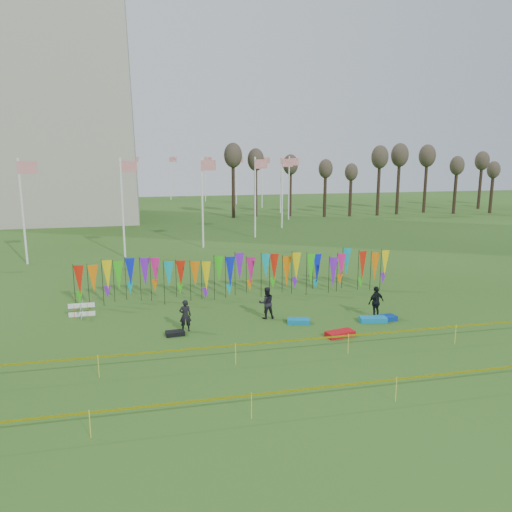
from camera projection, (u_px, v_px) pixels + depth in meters
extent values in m
plane|color=#2B4E15|center=(268.00, 344.00, 22.22)|extent=(160.00, 160.00, 0.00)
cylinder|color=white|center=(281.00, 185.00, 70.31)|extent=(0.16, 0.16, 8.00)
plane|color=red|center=(285.00, 161.00, 69.77)|extent=(1.40, 0.00, 1.40)
cylinder|color=white|center=(262.00, 182.00, 77.02)|extent=(0.16, 0.16, 8.00)
plane|color=red|center=(266.00, 160.00, 76.48)|extent=(1.40, 0.00, 1.40)
cylinder|color=white|center=(236.00, 180.00, 82.85)|extent=(0.16, 0.16, 8.00)
plane|color=red|center=(240.00, 160.00, 82.32)|extent=(1.40, 0.00, 1.40)
cylinder|color=white|center=(205.00, 179.00, 87.42)|extent=(0.16, 0.16, 8.00)
plane|color=red|center=(208.00, 159.00, 86.88)|extent=(1.40, 0.00, 1.40)
cylinder|color=white|center=(170.00, 178.00, 90.40)|extent=(0.16, 0.16, 8.00)
plane|color=red|center=(173.00, 159.00, 89.86)|extent=(1.40, 0.00, 1.40)
cylinder|color=white|center=(132.00, 177.00, 91.59)|extent=(0.16, 0.16, 8.00)
plane|color=red|center=(135.00, 159.00, 91.06)|extent=(1.40, 0.00, 1.40)
cylinder|color=white|center=(91.00, 178.00, 90.92)|extent=(0.16, 0.16, 8.00)
plane|color=red|center=(94.00, 159.00, 90.38)|extent=(1.40, 0.00, 1.40)
cylinder|color=white|center=(48.00, 178.00, 88.42)|extent=(0.16, 0.16, 8.00)
plane|color=red|center=(50.00, 159.00, 87.89)|extent=(1.40, 0.00, 1.40)
cylinder|color=white|center=(3.00, 180.00, 84.27)|extent=(0.16, 0.16, 8.00)
plane|color=red|center=(5.00, 160.00, 83.74)|extent=(1.40, 0.00, 1.40)
cylinder|color=white|center=(23.00, 212.00, 37.45)|extent=(0.16, 0.16, 8.00)
plane|color=red|center=(27.00, 167.00, 36.92)|extent=(1.40, 0.00, 1.40)
cylinder|color=white|center=(123.00, 208.00, 39.95)|extent=(0.16, 0.16, 8.00)
plane|color=red|center=(128.00, 167.00, 39.41)|extent=(1.40, 0.00, 1.40)
cylinder|color=white|center=(202.00, 203.00, 44.09)|extent=(0.16, 0.16, 8.00)
plane|color=red|center=(208.00, 165.00, 43.56)|extent=(1.40, 0.00, 1.40)
cylinder|color=white|center=(255.00, 198.00, 49.61)|extent=(0.16, 0.16, 8.00)
plane|color=red|center=(261.00, 164.00, 49.08)|extent=(1.40, 0.00, 1.40)
cylinder|color=white|center=(282.00, 193.00, 56.12)|extent=(0.16, 0.16, 8.00)
plane|color=red|center=(288.00, 163.00, 55.58)|extent=(1.40, 0.00, 1.40)
cylinder|color=white|center=(289.00, 188.00, 63.18)|extent=(0.16, 0.16, 8.00)
plane|color=red|center=(294.00, 162.00, 62.64)|extent=(1.40, 0.00, 1.40)
cylinder|color=black|center=(75.00, 285.00, 27.38)|extent=(0.03, 0.03, 2.42)
cone|color=red|center=(80.00, 279.00, 27.37)|extent=(0.64, 0.64, 1.60)
cylinder|color=black|center=(88.00, 285.00, 27.53)|extent=(0.03, 0.03, 2.42)
cone|color=orange|center=(93.00, 279.00, 27.52)|extent=(0.64, 0.64, 1.60)
cylinder|color=black|center=(102.00, 284.00, 27.68)|extent=(0.03, 0.03, 2.42)
cone|color=yellow|center=(106.00, 278.00, 27.67)|extent=(0.64, 0.64, 1.60)
cylinder|color=black|center=(114.00, 283.00, 27.83)|extent=(0.03, 0.03, 2.42)
cone|color=#2BBD15|center=(119.00, 277.00, 27.83)|extent=(0.64, 0.64, 1.60)
cylinder|color=black|center=(127.00, 283.00, 27.98)|extent=(0.03, 0.03, 2.42)
cone|color=#0C1FD2|center=(132.00, 277.00, 27.98)|extent=(0.64, 0.64, 1.60)
cylinder|color=black|center=(140.00, 282.00, 28.13)|extent=(0.03, 0.03, 2.42)
cone|color=#7417CB|center=(145.00, 276.00, 28.13)|extent=(0.64, 0.64, 1.60)
cylinder|color=black|center=(152.00, 281.00, 28.28)|extent=(0.03, 0.03, 2.42)
cone|color=#D71779|center=(157.00, 275.00, 28.28)|extent=(0.64, 0.64, 1.60)
cylinder|color=black|center=(165.00, 280.00, 28.44)|extent=(0.03, 0.03, 2.42)
cone|color=#0A97A4|center=(169.00, 275.00, 28.43)|extent=(0.64, 0.64, 1.60)
cylinder|color=black|center=(177.00, 280.00, 28.59)|extent=(0.03, 0.03, 2.42)
cone|color=red|center=(182.00, 274.00, 28.58)|extent=(0.64, 0.64, 1.60)
cylinder|color=black|center=(189.00, 279.00, 28.74)|extent=(0.03, 0.03, 2.42)
cone|color=orange|center=(194.00, 273.00, 28.73)|extent=(0.64, 0.64, 1.60)
cylinder|color=black|center=(201.00, 278.00, 28.89)|extent=(0.03, 0.03, 2.42)
cone|color=yellow|center=(206.00, 273.00, 28.89)|extent=(0.64, 0.64, 1.60)
cylinder|color=black|center=(213.00, 278.00, 29.04)|extent=(0.03, 0.03, 2.42)
cone|color=#2BBD15|center=(218.00, 272.00, 29.04)|extent=(0.64, 0.64, 1.60)
cylinder|color=black|center=(225.00, 277.00, 29.19)|extent=(0.03, 0.03, 2.42)
cone|color=#0C1FD2|center=(229.00, 271.00, 29.19)|extent=(0.64, 0.64, 1.60)
cylinder|color=black|center=(236.00, 277.00, 29.34)|extent=(0.03, 0.03, 2.42)
cone|color=#7417CB|center=(241.00, 271.00, 29.34)|extent=(0.64, 0.64, 1.60)
cylinder|color=black|center=(248.00, 276.00, 29.50)|extent=(0.03, 0.03, 2.42)
cone|color=#D71779|center=(252.00, 270.00, 29.49)|extent=(0.64, 0.64, 1.60)
cylinder|color=black|center=(259.00, 275.00, 29.65)|extent=(0.03, 0.03, 2.42)
cone|color=#0A97A4|center=(264.00, 270.00, 29.64)|extent=(0.64, 0.64, 1.60)
cylinder|color=black|center=(270.00, 275.00, 29.80)|extent=(0.03, 0.03, 2.42)
cone|color=red|center=(275.00, 269.00, 29.79)|extent=(0.64, 0.64, 1.60)
cylinder|color=black|center=(281.00, 274.00, 29.95)|extent=(0.03, 0.03, 2.42)
cone|color=orange|center=(286.00, 269.00, 29.94)|extent=(0.64, 0.64, 1.60)
cylinder|color=black|center=(293.00, 273.00, 30.10)|extent=(0.03, 0.03, 2.42)
cone|color=yellow|center=(297.00, 268.00, 30.10)|extent=(0.64, 0.64, 1.60)
cylinder|color=black|center=(303.00, 273.00, 30.25)|extent=(0.03, 0.03, 2.42)
cone|color=#2BBD15|center=(308.00, 267.00, 30.25)|extent=(0.64, 0.64, 1.60)
cylinder|color=black|center=(314.00, 272.00, 30.40)|extent=(0.03, 0.03, 2.42)
cone|color=#0C1FD2|center=(319.00, 267.00, 30.40)|extent=(0.64, 0.64, 1.60)
cylinder|color=black|center=(325.00, 272.00, 30.56)|extent=(0.03, 0.03, 2.42)
cone|color=#7417CB|center=(329.00, 266.00, 30.55)|extent=(0.64, 0.64, 1.60)
cylinder|color=black|center=(336.00, 271.00, 30.71)|extent=(0.03, 0.03, 2.42)
cone|color=#D71779|center=(340.00, 266.00, 30.70)|extent=(0.64, 0.64, 1.60)
cylinder|color=black|center=(346.00, 271.00, 30.86)|extent=(0.03, 0.03, 2.42)
cone|color=#0A97A4|center=(350.00, 265.00, 30.85)|extent=(0.64, 0.64, 1.60)
cylinder|color=black|center=(356.00, 270.00, 31.01)|extent=(0.03, 0.03, 2.42)
cone|color=red|center=(361.00, 265.00, 31.00)|extent=(0.64, 0.64, 1.60)
cylinder|color=black|center=(367.00, 269.00, 31.16)|extent=(0.03, 0.03, 2.42)
cone|color=orange|center=(371.00, 264.00, 31.16)|extent=(0.64, 0.64, 1.60)
cylinder|color=black|center=(377.00, 269.00, 31.31)|extent=(0.03, 0.03, 2.42)
cone|color=yellow|center=(381.00, 264.00, 31.31)|extent=(0.64, 0.64, 1.60)
cube|color=#DAD904|center=(280.00, 341.00, 20.25)|extent=(26.00, 0.01, 0.08)
cylinder|color=yellow|center=(101.00, 366.00, 18.79)|extent=(0.02, 0.02, 0.90)
cylinder|color=yellow|center=(232.00, 354.00, 19.89)|extent=(0.02, 0.02, 0.90)
cylinder|color=yellow|center=(349.00, 344.00, 20.98)|extent=(0.02, 0.02, 0.90)
cylinder|color=yellow|center=(454.00, 334.00, 22.07)|extent=(0.02, 0.02, 0.90)
cube|color=#DAD904|center=(315.00, 388.00, 16.22)|extent=(26.00, 0.01, 0.08)
cylinder|color=yellow|center=(91.00, 424.00, 14.76)|extent=(0.02, 0.02, 0.90)
cylinder|color=yellow|center=(255.00, 405.00, 15.86)|extent=(0.02, 0.02, 0.90)
cylinder|color=yellow|center=(398.00, 389.00, 16.95)|extent=(0.02, 0.02, 0.90)
cylinder|color=#37251B|center=(230.00, 194.00, 64.90)|extent=(0.44, 0.44, 6.40)
ellipsoid|color=#453A2E|center=(230.00, 167.00, 64.22)|extent=(1.92, 1.92, 2.56)
cylinder|color=#37251B|center=(260.00, 193.00, 65.77)|extent=(0.44, 0.44, 6.40)
ellipsoid|color=#453A2E|center=(260.00, 167.00, 65.10)|extent=(1.92, 1.92, 2.56)
cylinder|color=#37251B|center=(289.00, 193.00, 66.65)|extent=(0.44, 0.44, 6.40)
ellipsoid|color=#453A2E|center=(289.00, 167.00, 65.97)|extent=(1.92, 1.92, 2.56)
cylinder|color=#37251B|center=(317.00, 192.00, 67.52)|extent=(0.44, 0.44, 6.40)
ellipsoid|color=#453A2E|center=(318.00, 167.00, 66.85)|extent=(1.92, 1.92, 2.56)
cylinder|color=#37251B|center=(345.00, 192.00, 68.40)|extent=(0.44, 0.44, 6.40)
ellipsoid|color=#453A2E|center=(346.00, 167.00, 67.72)|extent=(1.92, 1.92, 2.56)
cylinder|color=#37251B|center=(372.00, 191.00, 69.27)|extent=(0.44, 0.44, 6.40)
ellipsoid|color=#453A2E|center=(373.00, 167.00, 68.59)|extent=(1.92, 1.92, 2.56)
cylinder|color=#37251B|center=(398.00, 191.00, 70.15)|extent=(0.44, 0.44, 6.40)
ellipsoid|color=#453A2E|center=(399.00, 166.00, 69.47)|extent=(1.92, 1.92, 2.56)
cylinder|color=#37251B|center=(423.00, 190.00, 71.02)|extent=(0.44, 0.44, 6.40)
ellipsoid|color=#453A2E|center=(425.00, 166.00, 70.34)|extent=(1.92, 1.92, 2.56)
cylinder|color=#37251B|center=(448.00, 190.00, 71.90)|extent=(0.44, 0.44, 6.40)
ellipsoid|color=#453A2E|center=(450.00, 166.00, 71.22)|extent=(1.92, 1.92, 2.56)
cylinder|color=#37251B|center=(473.00, 189.00, 72.77)|extent=(0.44, 0.44, 6.40)
ellipsoid|color=#453A2E|center=(475.00, 166.00, 72.09)|extent=(1.92, 1.92, 2.56)
cylinder|color=#37251B|center=(496.00, 189.00, 73.64)|extent=(0.44, 0.44, 6.40)
ellipsoid|color=#453A2E|center=(499.00, 166.00, 72.97)|extent=(1.92, 1.92, 2.56)
cylinder|color=red|center=(74.00, 312.00, 25.43)|extent=(0.02, 0.02, 0.74)
cylinder|color=red|center=(88.00, 311.00, 25.58)|extent=(0.02, 0.02, 0.74)
cylinder|color=red|center=(76.00, 308.00, 26.06)|extent=(0.02, 0.02, 0.74)
cylinder|color=red|center=(89.00, 308.00, 26.20)|extent=(0.02, 0.02, 0.74)
imported|color=black|center=(185.00, 315.00, 23.65)|extent=(0.58, 0.43, 1.55)
imported|color=black|center=(266.00, 303.00, 25.49)|extent=(0.82, 0.52, 1.65)
imported|color=black|center=(376.00, 302.00, 25.58)|extent=(1.09, 0.81, 1.67)
cube|color=#0C7DBA|center=(298.00, 321.00, 24.88)|extent=(1.22, 0.82, 0.22)
cube|color=#09359A|center=(385.00, 318.00, 25.29)|extent=(1.22, 0.76, 0.24)
cube|color=red|center=(340.00, 334.00, 23.09)|extent=(1.44, 0.89, 0.25)
cube|color=black|center=(175.00, 333.00, 23.22)|extent=(0.90, 0.57, 0.20)
cube|color=#0D82C1|center=(373.00, 319.00, 25.07)|extent=(1.41, 0.86, 0.25)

